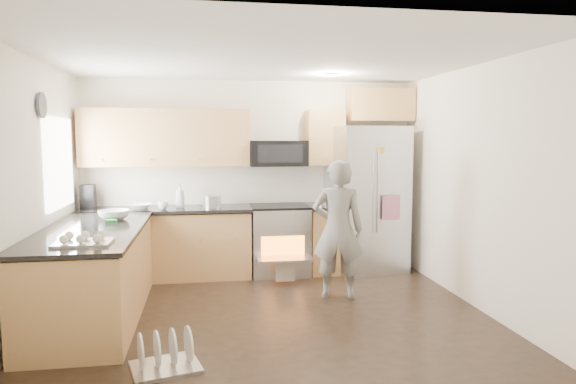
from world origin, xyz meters
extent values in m
plane|color=black|center=(0.00, 0.00, 0.00)|extent=(4.50, 4.50, 0.00)
cube|color=white|center=(0.00, 2.00, 1.30)|extent=(4.50, 0.04, 2.60)
cube|color=white|center=(0.00, -2.00, 1.30)|extent=(4.50, 0.04, 2.60)
cube|color=white|center=(-2.25, 0.00, 1.30)|extent=(0.04, 4.00, 2.60)
cube|color=white|center=(2.25, 0.00, 1.30)|extent=(0.04, 4.00, 2.60)
cube|color=white|center=(0.00, 0.00, 2.60)|extent=(4.50, 4.00, 0.04)
cube|color=white|center=(-2.23, 1.00, 1.55)|extent=(0.04, 1.00, 1.00)
cylinder|color=#F6E6C5|center=(0.90, 1.10, 2.58)|extent=(0.14, 0.14, 0.02)
cylinder|color=#474754|center=(-2.22, 0.45, 2.15)|extent=(0.03, 0.26, 0.26)
cube|color=#BD834B|center=(-1.12, 1.70, 0.43)|extent=(2.15, 0.60, 0.87)
cube|color=black|center=(-1.12, 1.69, 0.91)|extent=(2.19, 0.64, 0.04)
cube|color=#BD834B|center=(1.00, 1.70, 0.43)|extent=(0.50, 0.60, 0.87)
cube|color=black|center=(1.00, 1.69, 0.91)|extent=(0.54, 0.64, 0.04)
cube|color=#BD834B|center=(-1.12, 1.83, 1.83)|extent=(2.16, 0.33, 0.74)
cube|color=#BD834B|center=(1.00, 1.83, 1.83)|extent=(0.50, 0.33, 0.74)
cube|color=#BD834B|center=(1.78, 1.83, 2.28)|extent=(0.90, 0.33, 0.44)
imported|color=white|center=(-1.44, 1.65, 0.96)|extent=(0.28, 0.28, 0.07)
imported|color=white|center=(-0.95, 1.70, 1.08)|extent=(0.12, 0.12, 0.31)
imported|color=white|center=(-1.16, 1.58, 0.98)|extent=(0.13, 0.13, 0.10)
cylinder|color=#B7B7BC|center=(-0.54, 1.67, 1.00)|extent=(0.23, 0.23, 0.15)
cube|color=black|center=(-2.10, 1.75, 1.08)|extent=(0.17, 0.20, 0.31)
cylinder|color=#B7B7BC|center=(0.94, 1.68, 0.97)|extent=(0.11, 0.11, 0.09)
cube|color=#BD834B|center=(-1.75, 0.25, 0.43)|extent=(0.90, 2.30, 0.87)
cube|color=black|center=(-1.75, 0.25, 0.91)|extent=(0.96, 2.36, 0.04)
imported|color=white|center=(-1.63, 0.81, 0.98)|extent=(0.34, 0.34, 0.11)
cube|color=green|center=(-1.62, 0.59, 0.94)|extent=(0.11, 0.08, 0.03)
cube|color=#B7B7BC|center=(-1.65, -0.52, 0.97)|extent=(0.47, 0.35, 0.10)
cube|color=#B7B7BC|center=(0.35, 1.68, 0.45)|extent=(0.76, 0.62, 0.90)
cube|color=black|center=(0.35, 1.68, 0.92)|extent=(0.76, 0.60, 0.03)
cube|color=orange|center=(0.35, 1.36, 0.40)|extent=(0.56, 0.02, 0.34)
cube|color=#B7B7BC|center=(0.35, 1.20, 0.32)|extent=(0.70, 0.34, 0.03)
cube|color=white|center=(0.35, 1.15, 0.18)|extent=(0.24, 0.03, 0.28)
cube|color=black|center=(0.35, 1.80, 1.62)|extent=(0.76, 0.40, 0.34)
cube|color=#B7B7BC|center=(1.56, 1.70, 0.99)|extent=(1.08, 0.90, 1.98)
cylinder|color=#B7B7BC|center=(1.53, 1.31, 1.13)|extent=(0.03, 0.03, 1.08)
cylinder|color=#B7B7BC|center=(1.60, 1.31, 1.13)|extent=(0.03, 0.03, 1.08)
cube|color=pink|center=(1.78, 1.32, 0.92)|extent=(0.26, 0.05, 0.32)
cube|color=#83A6D1|center=(1.37, 1.32, 1.45)|extent=(0.19, 0.04, 0.24)
imported|color=gray|center=(0.86, 0.54, 0.79)|extent=(0.66, 0.52, 1.58)
cube|color=#B7B7BC|center=(-0.95, -1.04, 0.02)|extent=(0.61, 0.54, 0.03)
cylinder|color=white|center=(-1.13, -1.09, 0.18)|extent=(0.09, 0.29, 0.29)
cylinder|color=white|center=(-1.01, -1.06, 0.18)|extent=(0.09, 0.29, 0.29)
cylinder|color=white|center=(-0.89, -1.03, 0.18)|extent=(0.09, 0.29, 0.29)
cylinder|color=white|center=(-0.77, -0.99, 0.18)|extent=(0.09, 0.29, 0.29)
camera|label=1|loc=(-0.61, -5.04, 1.82)|focal=32.00mm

